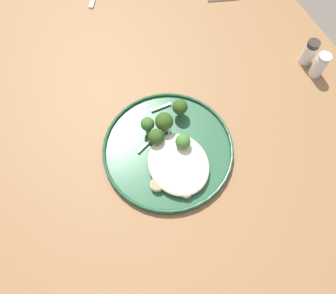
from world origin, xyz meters
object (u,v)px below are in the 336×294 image
(seared_scallop_right_edge, at_px, (169,148))
(seared_scallop_left_edge, at_px, (157,185))
(seared_scallop_rear_pale, at_px, (186,192))
(pepper_shaker, at_px, (309,52))
(broccoli_floret_beside_noodles, at_px, (180,107))
(salt_shaker, at_px, (320,65))
(broccoli_floret_left_leaning, at_px, (164,122))
(broccoli_floret_tall_stalk, at_px, (183,142))
(seared_scallop_center_golden, at_px, (177,166))
(broccoli_floret_small_sprig, at_px, (147,124))
(broccoli_floret_front_edge, at_px, (156,137))
(dinner_plate, at_px, (168,149))
(seared_scallop_half_hidden, at_px, (156,163))
(seared_scallop_on_noodles, at_px, (187,156))

(seared_scallop_right_edge, xyz_separation_m, seared_scallop_left_edge, (-0.06, 0.06, -0.00))
(seared_scallop_rear_pale, relative_size, pepper_shaker, 0.37)
(seared_scallop_left_edge, distance_m, broccoli_floret_beside_noodles, 0.18)
(salt_shaker, bearing_deg, seared_scallop_left_edge, 103.30)
(seared_scallop_left_edge, relative_size, broccoli_floret_left_leaning, 0.45)
(broccoli_floret_tall_stalk, bearing_deg, seared_scallop_center_golden, 141.05)
(broccoli_floret_small_sprig, distance_m, pepper_shaker, 0.45)
(broccoli_floret_beside_noodles, bearing_deg, seared_scallop_left_edge, 140.05)
(broccoli_floret_left_leaning, distance_m, pepper_shaker, 0.42)
(broccoli_floret_beside_noodles, relative_size, salt_shaker, 0.74)
(broccoli_floret_front_edge, relative_size, broccoli_floret_small_sprig, 1.04)
(seared_scallop_center_golden, relative_size, broccoli_floret_tall_stalk, 0.40)
(dinner_plate, height_order, salt_shaker, salt_shaker)
(seared_scallop_rear_pale, xyz_separation_m, seared_scallop_half_hidden, (0.09, 0.03, -0.00))
(seared_scallop_half_hidden, bearing_deg, seared_scallop_right_edge, -65.36)
(broccoli_floret_left_leaning, xyz_separation_m, broccoli_floret_small_sprig, (0.02, 0.03, -0.01))
(seared_scallop_rear_pale, height_order, broccoli_floret_front_edge, broccoli_floret_front_edge)
(dinner_plate, distance_m, seared_scallop_right_edge, 0.01)
(seared_scallop_center_golden, height_order, broccoli_floret_small_sprig, broccoli_floret_small_sprig)
(seared_scallop_half_hidden, relative_size, broccoli_floret_left_leaning, 0.47)
(broccoli_floret_beside_noodles, height_order, broccoli_floret_small_sprig, same)
(seared_scallop_rear_pale, relative_size, seared_scallop_left_edge, 0.88)
(dinner_plate, bearing_deg, broccoli_floret_tall_stalk, -116.29)
(seared_scallop_rear_pale, height_order, broccoli_floret_left_leaning, broccoli_floret_left_leaning)
(seared_scallop_rear_pale, relative_size, broccoli_floret_small_sprig, 0.51)
(broccoli_floret_beside_noodles, bearing_deg, seared_scallop_half_hidden, 132.92)
(broccoli_floret_front_edge, distance_m, broccoli_floret_beside_noodles, 0.09)
(seared_scallop_half_hidden, relative_size, seared_scallop_on_noodles, 1.10)
(seared_scallop_right_edge, xyz_separation_m, broccoli_floret_left_leaning, (0.05, -0.01, 0.03))
(dinner_plate, bearing_deg, broccoli_floret_beside_noodles, -41.00)
(broccoli_floret_tall_stalk, distance_m, salt_shaker, 0.40)
(seared_scallop_left_edge, xyz_separation_m, broccoli_floret_tall_stalk, (0.06, -0.08, 0.03))
(broccoli_floret_front_edge, relative_size, broccoli_floret_left_leaning, 0.82)
(seared_scallop_center_golden, relative_size, pepper_shaker, 0.33)
(seared_scallop_right_edge, height_order, seared_scallop_on_noodles, seared_scallop_right_edge)
(seared_scallop_left_edge, height_order, broccoli_floret_front_edge, broccoli_floret_front_edge)
(seared_scallop_on_noodles, bearing_deg, pepper_shaker, -72.66)
(broccoli_floret_left_leaning, bearing_deg, seared_scallop_rear_pale, 173.05)
(seared_scallop_on_noodles, height_order, pepper_shaker, pepper_shaker)
(broccoli_floret_front_edge, bearing_deg, seared_scallop_rear_pale, -175.35)
(broccoli_floret_front_edge, height_order, pepper_shaker, pepper_shaker)
(seared_scallop_right_edge, xyz_separation_m, salt_shaker, (0.05, -0.42, 0.01))
(broccoli_floret_front_edge, distance_m, pepper_shaker, 0.45)
(seared_scallop_left_edge, xyz_separation_m, broccoli_floret_left_leaning, (0.11, -0.07, 0.03))
(broccoli_floret_front_edge, bearing_deg, broccoli_floret_small_sprig, 6.48)
(broccoli_floret_beside_noodles, height_order, pepper_shaker, pepper_shaker)
(seared_scallop_rear_pale, relative_size, broccoli_floret_front_edge, 0.48)
(dinner_plate, relative_size, seared_scallop_left_edge, 10.13)
(seared_scallop_right_edge, height_order, seared_scallop_rear_pale, seared_scallop_right_edge)
(seared_scallop_center_golden, xyz_separation_m, seared_scallop_right_edge, (0.04, -0.00, 0.00))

